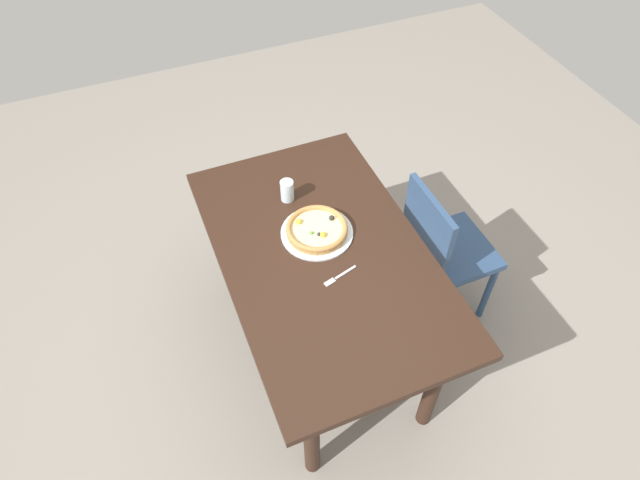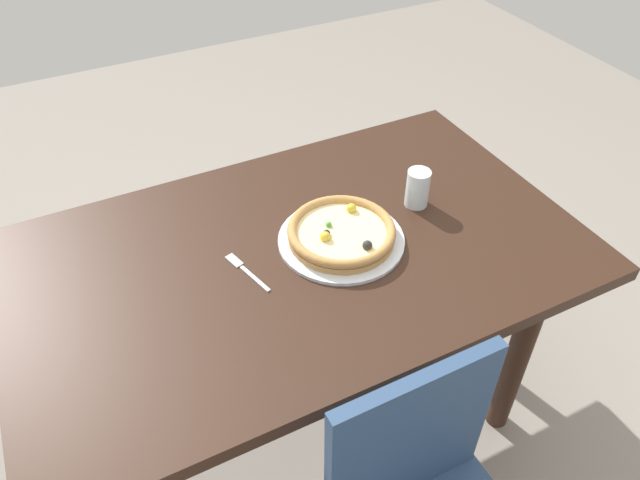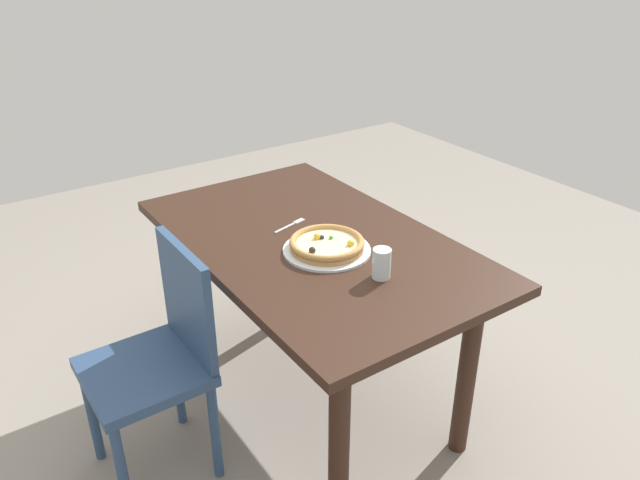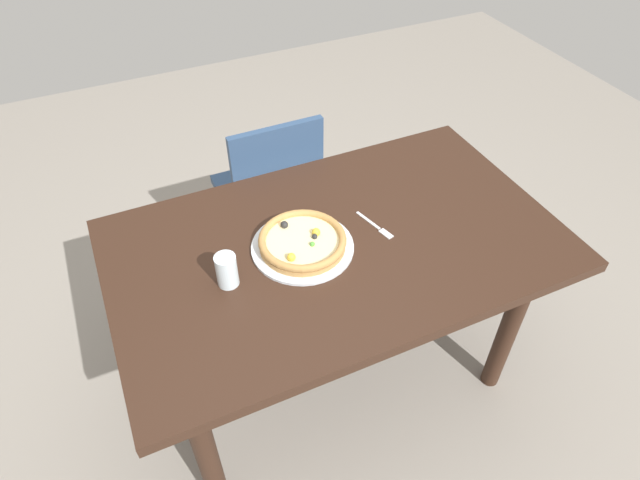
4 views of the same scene
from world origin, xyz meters
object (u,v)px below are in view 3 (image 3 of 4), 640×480
at_px(fork, 292,224).
at_px(pizza, 327,244).
at_px(plate, 327,250).
at_px(dining_table, 314,263).
at_px(chair_near, 161,355).
at_px(drinking_glass, 382,263).

bearing_deg(fork, pizza, -107.87).
bearing_deg(pizza, plate, 151.39).
height_order(dining_table, plate, plate).
height_order(chair_near, pizza, chair_near).
distance_m(chair_near, drinking_glass, 0.84).
distance_m(plate, drinking_glass, 0.27).
relative_size(chair_near, drinking_glass, 8.28).
bearing_deg(pizza, fork, 177.25).
height_order(plate, fork, plate).
bearing_deg(plate, drinking_glass, 9.92).
relative_size(dining_table, plate, 4.43).
relative_size(chair_near, pizza, 3.21).
distance_m(dining_table, plate, 0.16).
bearing_deg(plate, chair_near, -100.20).
xyz_separation_m(chair_near, plate, (0.11, 0.63, 0.28)).
bearing_deg(fork, drinking_glass, -101.53).
xyz_separation_m(dining_table, chair_near, (-0.00, -0.65, -0.17)).
bearing_deg(fork, chair_near, 177.76).
xyz_separation_m(chair_near, pizza, (0.11, 0.63, 0.30)).
relative_size(plate, pizza, 1.18).
xyz_separation_m(dining_table, fork, (-0.15, -0.00, 0.11)).
bearing_deg(dining_table, pizza, -8.45).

